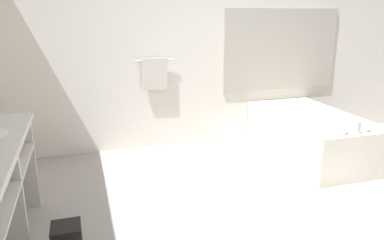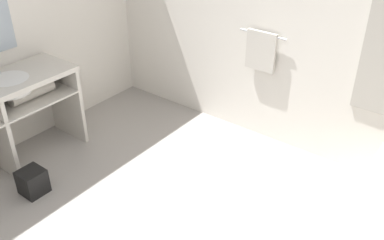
{
  "view_description": "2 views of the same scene",
  "coord_description": "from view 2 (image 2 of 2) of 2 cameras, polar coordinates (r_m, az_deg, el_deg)",
  "views": [
    {
      "loc": [
        -1.21,
        -2.45,
        1.72
      ],
      "look_at": [
        -0.22,
        0.8,
        0.74
      ],
      "focal_mm": 35.0,
      "sensor_mm": 36.0,
      "label": 1
    },
    {
      "loc": [
        1.56,
        -1.41,
        2.56
      ],
      "look_at": [
        -0.17,
        0.86,
        0.85
      ],
      "focal_mm": 40.0,
      "sensor_mm": 36.0,
      "label": 2
    }
  ],
  "objects": [
    {
      "name": "waste_bin",
      "position": [
        4.12,
        -20.48,
        -7.72
      ],
      "size": [
        0.21,
        0.21,
        0.23
      ],
      "color": "black",
      "rests_on": "ground_plane"
    },
    {
      "name": "wall_back_with_blinds",
      "position": [
        4.12,
        14.5,
        12.82
      ],
      "size": [
        7.4,
        0.13,
        2.7
      ],
      "color": "white",
      "rests_on": "ground_plane"
    }
  ]
}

